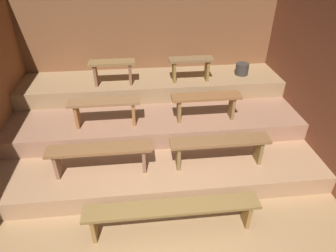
{
  "coord_description": "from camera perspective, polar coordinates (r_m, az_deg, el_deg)",
  "views": [
    {
      "loc": [
        -0.26,
        -1.74,
        3.27
      ],
      "look_at": [
        0.17,
        2.23,
        0.66
      ],
      "focal_mm": 31.21,
      "sensor_mm": 36.0,
      "label": 1
    }
  ],
  "objects": [
    {
      "name": "platform_middle",
      "position": [
        5.61,
        -2.7,
        3.02
      ],
      "size": [
        5.07,
        2.05,
        0.3
      ],
      "primitive_type": "cube",
      "color": "#94684F",
      "rests_on": "platform_lower"
    },
    {
      "name": "bench_lower_left",
      "position": [
        4.31,
        -13.18,
        -5.19
      ],
      "size": [
        1.49,
        0.27,
        0.45
      ],
      "color": "brown",
      "rests_on": "platform_lower"
    },
    {
      "name": "bench_floor_center",
      "position": [
        3.82,
        0.83,
        -16.15
      ],
      "size": [
        2.22,
        0.27,
        0.45
      ],
      "color": "brown",
      "rests_on": "ground"
    },
    {
      "name": "bench_upper_right",
      "position": [
        5.62,
        4.48,
        11.83
      ],
      "size": [
        0.83,
        0.27,
        0.45
      ],
      "color": "brown",
      "rests_on": "platform_upper"
    },
    {
      "name": "bench_middle_right",
      "position": [
        4.93,
        7.44,
        4.8
      ],
      "size": [
        1.16,
        0.27,
        0.45
      ],
      "color": "brown",
      "rests_on": "platform_middle"
    },
    {
      "name": "bench_lower_right",
      "position": [
        4.42,
        10.07,
        -3.7
      ],
      "size": [
        1.49,
        0.27,
        0.45
      ],
      "color": "brown",
      "rests_on": "platform_lower"
    },
    {
      "name": "bench_middle_left",
      "position": [
        4.84,
        -12.28,
        3.71
      ],
      "size": [
        1.16,
        0.27,
        0.45
      ],
      "color": "brown",
      "rests_on": "platform_middle"
    },
    {
      "name": "ground",
      "position": [
        5.05,
        -1.73,
        -7.78
      ],
      "size": [
        5.87,
        4.92,
        0.08
      ],
      "primitive_type": "cube",
      "color": "#96724C"
    },
    {
      "name": "platform_lower",
      "position": [
        5.36,
        -2.26,
        -2.37
      ],
      "size": [
        5.07,
        3.01,
        0.3
      ],
      "primitive_type": "cube",
      "color": "#9E7553",
      "rests_on": "ground"
    },
    {
      "name": "wall_back",
      "position": [
        6.22,
        -3.6,
        14.6
      ],
      "size": [
        5.87,
        0.06,
        2.58
      ],
      "primitive_type": "cube",
      "color": "brown",
      "rests_on": "ground"
    },
    {
      "name": "wall_right",
      "position": [
        5.14,
        28.02,
        6.52
      ],
      "size": [
        0.06,
        4.92,
        2.58
      ],
      "primitive_type": "cube",
      "color": "brown",
      "rests_on": "ground"
    },
    {
      "name": "bench_upper_left",
      "position": [
        5.55,
        -10.82,
        11.06
      ],
      "size": [
        0.83,
        0.27,
        0.45
      ],
      "color": "brown",
      "rests_on": "platform_upper"
    },
    {
      "name": "pail_upper",
      "position": [
        6.13,
        14.25,
        10.74
      ],
      "size": [
        0.26,
        0.26,
        0.23
      ],
      "primitive_type": "cylinder",
      "color": "#332D28",
      "rests_on": "platform_upper"
    },
    {
      "name": "platform_upper",
      "position": [
        5.92,
        -3.13,
        8.06
      ],
      "size": [
        5.07,
        1.02,
        0.3
      ],
      "primitive_type": "cube",
      "color": "#94744F",
      "rests_on": "platform_middle"
    }
  ]
}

